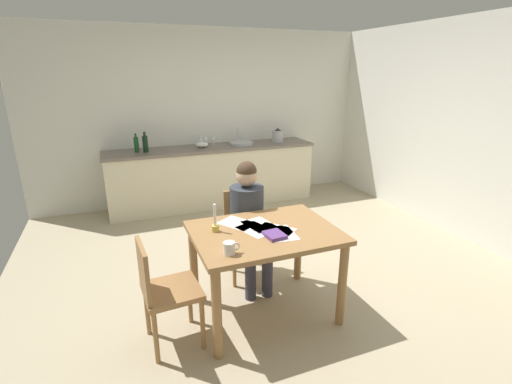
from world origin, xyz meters
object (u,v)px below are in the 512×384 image
(wine_glass_near_sink, at_px, (213,138))
(mixing_bowl, at_px, (202,145))
(bottle_vinegar, at_px, (145,144))
(sink_unit, at_px, (241,143))
(chair_side_empty, at_px, (163,289))
(chair_at_table, at_px, (245,230))
(dining_table, at_px, (265,244))
(person_seated, at_px, (249,216))
(stovetop_kettle, at_px, (278,136))
(bottle_oil, at_px, (136,144))
(wine_glass_back_left, at_px, (201,138))
(coffee_mug, at_px, (230,248))
(wine_glass_by_kettle, at_px, (206,138))
(book_magazine, at_px, (275,235))
(candlestick, at_px, (215,224))

(wine_glass_near_sink, bearing_deg, mixing_bowl, -145.90)
(bottle_vinegar, bearing_deg, sink_unit, 1.50)
(chair_side_empty, height_order, mixing_bowl, mixing_bowl)
(chair_at_table, bearing_deg, dining_table, -95.84)
(person_seated, relative_size, stovetop_kettle, 5.43)
(chair_side_empty, relative_size, mixing_bowl, 4.58)
(chair_side_empty, relative_size, bottle_oil, 3.27)
(dining_table, bearing_deg, chair_side_empty, -173.48)
(mixing_bowl, relative_size, stovetop_kettle, 0.85)
(chair_side_empty, bearing_deg, bottle_vinegar, 85.98)
(sink_unit, bearing_deg, bottle_oil, -179.96)
(chair_at_table, height_order, chair_side_empty, chair_at_table)
(stovetop_kettle, height_order, wine_glass_back_left, stovetop_kettle)
(coffee_mug, height_order, stovetop_kettle, stovetop_kettle)
(bottle_vinegar, relative_size, wine_glass_by_kettle, 1.84)
(mixing_bowl, distance_m, wine_glass_near_sink, 0.27)
(book_magazine, bearing_deg, wine_glass_near_sink, 77.87)
(bottle_vinegar, height_order, stovetop_kettle, bottle_vinegar)
(wine_glass_back_left, bearing_deg, coffee_mug, -100.05)
(dining_table, height_order, wine_glass_by_kettle, wine_glass_by_kettle)
(person_seated, relative_size, wine_glass_by_kettle, 7.76)
(book_magazine, distance_m, wine_glass_back_left, 3.12)
(wine_glass_back_left, bearing_deg, book_magazine, -93.10)
(coffee_mug, xyz_separation_m, wine_glass_back_left, (0.58, 3.25, 0.20))
(chair_at_table, bearing_deg, sink_unit, 71.50)
(book_magazine, bearing_deg, coffee_mug, -166.25)
(wine_glass_back_left, bearing_deg, sink_unit, -13.75)
(chair_side_empty, bearing_deg, bottle_oil, 88.32)
(candlestick, height_order, wine_glass_back_left, wine_glass_back_left)
(stovetop_kettle, xyz_separation_m, wine_glass_near_sink, (-1.02, 0.15, 0.01))
(coffee_mug, xyz_separation_m, wine_glass_by_kettle, (0.66, 3.25, 0.20))
(candlestick, bearing_deg, person_seated, 42.68)
(stovetop_kettle, bearing_deg, book_magazine, -115.00)
(coffee_mug, height_order, book_magazine, coffee_mug)
(person_seated, relative_size, coffee_mug, 9.90)
(book_magazine, xyz_separation_m, mixing_bowl, (0.15, 2.97, 0.16))
(book_magazine, height_order, bottle_vinegar, bottle_vinegar)
(chair_at_table, distance_m, candlestick, 0.79)
(coffee_mug, bearing_deg, mixing_bowl, 79.86)
(dining_table, relative_size, chair_side_empty, 1.35)
(coffee_mug, bearing_deg, bottle_oil, 96.77)
(chair_at_table, bearing_deg, candlestick, -128.96)
(mixing_bowl, xyz_separation_m, wine_glass_back_left, (0.02, 0.15, 0.07))
(person_seated, distance_m, sink_unit, 2.42)
(person_seated, bearing_deg, coffee_mug, -118.73)
(sink_unit, xyz_separation_m, wine_glass_by_kettle, (-0.52, 0.15, 0.09))
(bottle_vinegar, height_order, wine_glass_back_left, bottle_vinegar)
(sink_unit, bearing_deg, bottle_vinegar, -178.50)
(wine_glass_near_sink, bearing_deg, stovetop_kettle, -8.39)
(stovetop_kettle, distance_m, wine_glass_near_sink, 1.03)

